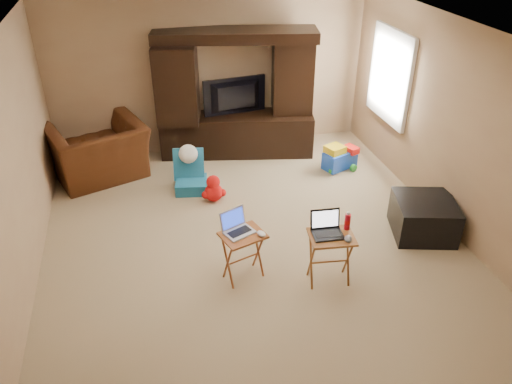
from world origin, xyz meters
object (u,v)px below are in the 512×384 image
object	(u,v)px
television	(237,98)
recliner	(99,151)
push_toy	(340,157)
laptop_left	(239,224)
mouse_left	(261,234)
mouse_right	(348,239)
child_rocker	(191,172)
ottoman	(424,217)
plush_toy	(213,188)
entertainment_center	(236,95)
tray_table_right	(330,259)
tray_table_left	(243,256)
water_bottle	(347,222)
laptop_right	(328,226)

from	to	relation	value
television	recliner	bearing A→B (deg)	1.08
push_toy	recliner	bearing A→B (deg)	148.12
laptop_left	mouse_left	distance (m)	0.26
push_toy	mouse_right	bearing A→B (deg)	-133.19
laptop_left	mouse_right	distance (m)	1.14
child_rocker	mouse_left	bearing A→B (deg)	-65.96
recliner	laptop_left	xyz separation A→B (m)	(1.53, -2.74, 0.28)
television	ottoman	bearing A→B (deg)	116.04
child_rocker	laptop_left	size ratio (longest dim) A/B	1.91
plush_toy	push_toy	size ratio (longest dim) A/B	0.74
entertainment_center	ottoman	size ratio (longest dim) A/B	3.38
ottoman	laptop_left	size ratio (longest dim) A/B	2.36
plush_toy	mouse_right	bearing A→B (deg)	-62.95
entertainment_center	mouse_right	bearing A→B (deg)	-71.06
television	child_rocker	xyz separation A→B (m)	(-0.90, -1.03, -0.66)
entertainment_center	tray_table_right	world-z (taller)	entertainment_center
plush_toy	tray_table_left	bearing A→B (deg)	-88.56
push_toy	mouse_left	world-z (taller)	mouse_left
tray_table_left	water_bottle	size ratio (longest dim) A/B	3.10
water_bottle	mouse_left	bearing A→B (deg)	171.12
plush_toy	laptop_right	distance (m)	2.21
television	mouse_right	xyz separation A→B (m)	(0.43, -3.47, -0.32)
tray_table_right	push_toy	bearing A→B (deg)	71.91
recliner	laptop_right	xyz separation A→B (m)	(2.42, -3.04, 0.31)
plush_toy	ottoman	size ratio (longest dim) A/B	0.55
entertainment_center	water_bottle	bearing A→B (deg)	-69.45
child_rocker	mouse_left	xyz separation A→B (m)	(0.49, -2.10, 0.32)
mouse_right	mouse_left	bearing A→B (deg)	157.80
entertainment_center	laptop_left	bearing A→B (deg)	-89.66
child_rocker	water_bottle	world-z (taller)	water_bottle
ottoman	laptop_right	xyz separation A→B (m)	(-1.52, -0.55, 0.50)
ottoman	water_bottle	xyz separation A→B (m)	(-1.28, -0.49, 0.47)
entertainment_center	mouse_left	xyz separation A→B (m)	(-0.41, -3.15, -0.39)
tray_table_left	laptop_left	bearing A→B (deg)	117.46
water_bottle	child_rocker	bearing A→B (deg)	121.99
laptop_left	mouse_right	xyz separation A→B (m)	(1.05, -0.44, -0.07)
entertainment_center	laptop_right	distance (m)	3.37
laptop_left	child_rocker	bearing A→B (deg)	74.33
mouse_left	tray_table_right	bearing A→B (deg)	-17.41
child_rocker	push_toy	world-z (taller)	child_rocker
entertainment_center	plush_toy	distance (m)	1.74
recliner	mouse_right	size ratio (longest dim) A/B	10.41
tray_table_right	laptop_right	world-z (taller)	laptop_right
recliner	laptop_right	distance (m)	3.90
laptop_left	water_bottle	size ratio (longest dim) A/B	1.62
laptop_right	push_toy	bearing A→B (deg)	69.05
entertainment_center	water_bottle	size ratio (longest dim) A/B	12.93
ottoman	laptop_right	bearing A→B (deg)	-160.10
recliner	plush_toy	bearing A→B (deg)	124.66
plush_toy	laptop_right	world-z (taller)	laptop_right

